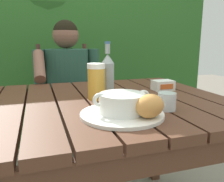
% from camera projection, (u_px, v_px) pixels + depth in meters
% --- Properties ---
extents(dining_table, '(1.16, 0.97, 0.78)m').
position_uv_depth(dining_table, '(101.00, 120.00, 1.09)').
color(dining_table, '#4D2D1E').
rests_on(dining_table, ground_plane).
extents(hedge_backdrop, '(3.10, 0.99, 2.88)m').
position_uv_depth(hedge_backdrop, '(61.00, 13.00, 2.51)').
color(hedge_backdrop, '#285822').
rests_on(hedge_backdrop, ground_plane).
extents(chair_near_diner, '(0.43, 0.44, 1.01)m').
position_uv_depth(chair_near_diner, '(66.00, 107.00, 1.97)').
color(chair_near_diner, '#442C22').
rests_on(chair_near_diner, ground_plane).
extents(person_eating, '(0.48, 0.47, 1.19)m').
position_uv_depth(person_eating, '(68.00, 87.00, 1.74)').
color(person_eating, '#254B3B').
rests_on(person_eating, ground_plane).
extents(serving_plate, '(0.30, 0.30, 0.01)m').
position_uv_depth(serving_plate, '(122.00, 114.00, 0.83)').
color(serving_plate, white).
rests_on(serving_plate, dining_table).
extents(soup_bowl, '(0.21, 0.16, 0.08)m').
position_uv_depth(soup_bowl, '(122.00, 103.00, 0.82)').
color(soup_bowl, white).
rests_on(soup_bowl, serving_plate).
extents(bread_roll, '(0.13, 0.11, 0.08)m').
position_uv_depth(bread_roll, '(150.00, 106.00, 0.77)').
color(bread_roll, '#CC8944').
rests_on(bread_roll, serving_plate).
extents(beer_glass, '(0.08, 0.08, 0.16)m').
position_uv_depth(beer_glass, '(96.00, 81.00, 1.05)').
color(beer_glass, gold).
rests_on(beer_glass, dining_table).
extents(beer_bottle, '(0.06, 0.06, 0.26)m').
position_uv_depth(beer_bottle, '(108.00, 74.00, 1.11)').
color(beer_bottle, gray).
rests_on(beer_bottle, dining_table).
extents(water_glass_small, '(0.07, 0.07, 0.07)m').
position_uv_depth(water_glass_small, '(167.00, 101.00, 0.90)').
color(water_glass_small, silver).
rests_on(water_glass_small, dining_table).
extents(butter_tub, '(0.11, 0.08, 0.05)m').
position_uv_depth(butter_tub, '(163.00, 85.00, 1.26)').
color(butter_tub, white).
rests_on(butter_tub, dining_table).
extents(table_knife, '(0.16, 0.03, 0.01)m').
position_uv_depth(table_knife, '(145.00, 104.00, 0.97)').
color(table_knife, silver).
rests_on(table_knife, dining_table).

